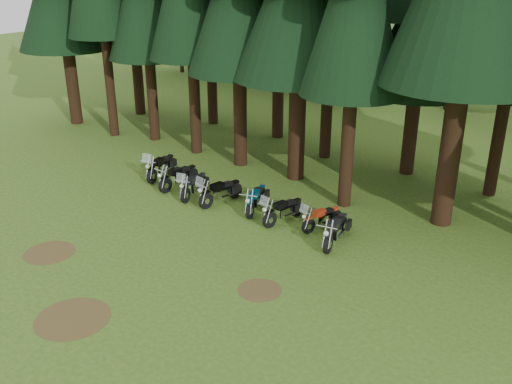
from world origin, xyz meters
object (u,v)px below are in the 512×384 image
Objects in this scene: motorcycle_1 at (179,177)px; motorcycle_7 at (336,231)px; motorcycle_0 at (161,167)px; motorcycle_6 at (322,218)px; motorcycle_2 at (194,186)px; motorcycle_5 at (283,211)px; motorcycle_4 at (256,200)px; motorcycle_3 at (221,192)px.

motorcycle_7 reaches higher than motorcycle_1.
motorcycle_6 is at bearing -16.27° from motorcycle_0.
motorcycle_2 is 1.02× the size of motorcycle_5.
motorcycle_3 is at bearing 171.65° from motorcycle_4.
motorcycle_6 is (8.94, -0.20, -0.09)m from motorcycle_0.
motorcycle_0 is at bearing 150.34° from motorcycle_2.
motorcycle_3 is 1.07× the size of motorcycle_4.
motorcycle_0 is 8.94m from motorcycle_6.
motorcycle_2 is 7.18m from motorcycle_7.
motorcycle_2 is 1.44m from motorcycle_3.
motorcycle_0 reaches higher than motorcycle_5.
motorcycle_1 is 1.07× the size of motorcycle_4.
motorcycle_7 is (2.56, -0.36, 0.02)m from motorcycle_5.
motorcycle_0 reaches higher than motorcycle_2.
motorcycle_3 is 1.69m from motorcycle_4.
motorcycle_3 reaches higher than motorcycle_7.
motorcycle_1 is at bearing 149.77° from motorcycle_2.
motorcycle_6 reaches higher than motorcycle_4.
motorcycle_5 is (5.85, -0.18, -0.02)m from motorcycle_1.
motorcycle_2 is at bearing 167.48° from motorcycle_7.
motorcycle_0 is 1.04× the size of motorcycle_7.
motorcycle_7 is at bearing 2.63° from motorcycle_5.
motorcycle_4 is (4.33, 0.06, -0.01)m from motorcycle_1.
motorcycle_2 reaches higher than motorcycle_1.
motorcycle_3 reaches higher than motorcycle_4.
motorcycle_1 is 1.04× the size of motorcycle_2.
motorcycle_7 reaches higher than motorcycle_4.
motorcycle_1 is at bearing 162.03° from motorcycle_4.
motorcycle_0 is 5.90m from motorcycle_4.
motorcycle_5 reaches higher than motorcycle_4.
motorcycle_2 is (1.23, -0.35, -0.01)m from motorcycle_1.
motorcycle_1 is 1.16× the size of motorcycle_6.
motorcycle_5 is at bearing -27.76° from motorcycle_4.
motorcycle_3 is 1.06× the size of motorcycle_5.
motorcycle_7 is (4.08, -0.60, 0.02)m from motorcycle_4.
motorcycle_5 is at bearing -12.43° from motorcycle_2.
motorcycle_0 is 2.89m from motorcycle_2.
motorcycle_7 is at bearing -1.27° from motorcycle_1.
motorcycle_7 is (5.74, -0.30, -0.01)m from motorcycle_3.
motorcycle_1 reaches higher than motorcycle_4.
motorcycle_5 reaches higher than motorcycle_1.
motorcycle_5 is (1.52, -0.24, -0.01)m from motorcycle_4.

